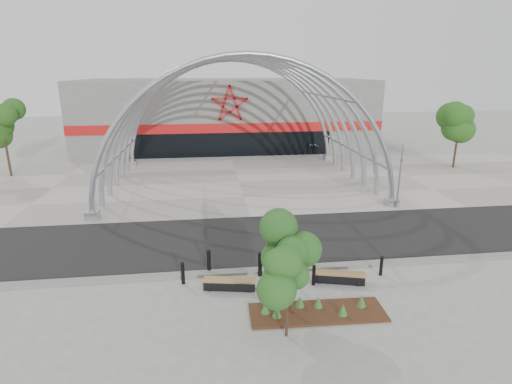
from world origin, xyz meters
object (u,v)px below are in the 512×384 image
at_px(bench_1, 339,278).
at_px(bollard_2, 260,264).
at_px(signal_pole, 400,176).
at_px(street_tree_1, 293,249).
at_px(street_tree_0, 288,277).
at_px(bench_0, 230,284).

height_order(bench_1, bollard_2, bollard_2).
relative_size(signal_pole, street_tree_1, 1.15).
relative_size(street_tree_0, bench_1, 1.38).
bearing_deg(bollard_2, bench_1, -16.91).
bearing_deg(street_tree_1, signal_pole, 49.05).
xyz_separation_m(street_tree_1, bollard_2, (-0.79, 3.11, -2.18)).
distance_m(street_tree_1, bench_1, 4.18).
distance_m(signal_pole, bench_1, 11.78).
bearing_deg(bollard_2, street_tree_0, -85.50).
bearing_deg(street_tree_1, street_tree_0, -108.85).
xyz_separation_m(signal_pole, street_tree_1, (-9.74, -11.22, 0.45)).
bearing_deg(bench_0, bench_1, -0.31).
bearing_deg(bench_0, street_tree_1, -43.13).
xyz_separation_m(street_tree_1, bench_1, (2.60, 2.08, -2.52)).
relative_size(bench_0, bollard_2, 2.02).
bearing_deg(signal_pole, bollard_2, -142.40).
distance_m(signal_pole, bench_0, 15.20).
bearing_deg(bench_0, signal_pole, 37.23).
height_order(signal_pole, bollard_2, signal_pole).
height_order(street_tree_0, street_tree_1, street_tree_1).
xyz_separation_m(signal_pole, street_tree_0, (-10.18, -12.52, 0.03)).
bearing_deg(street_tree_0, bollard_2, 94.50).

